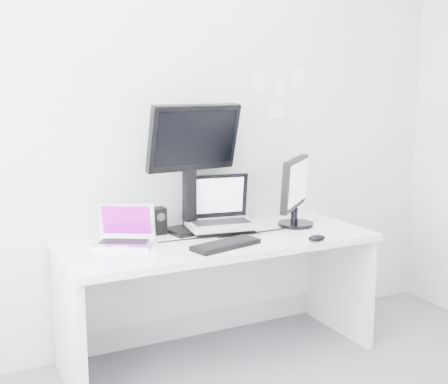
{
  "coord_description": "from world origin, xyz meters",
  "views": [
    {
      "loc": [
        -1.42,
        -1.65,
        1.58
      ],
      "look_at": [
        0.02,
        1.23,
        1.0
      ],
      "focal_mm": 46.68,
      "sensor_mm": 36.0,
      "label": 1
    }
  ],
  "objects": [
    {
      "name": "back_wall",
      "position": [
        0.0,
        1.6,
        1.35
      ],
      "size": [
        3.6,
        0.0,
        3.6
      ],
      "primitive_type": "plane",
      "rotation": [
        1.57,
        0.0,
        0.0
      ],
      "color": "silver",
      "rests_on": "ground"
    },
    {
      "name": "desk",
      "position": [
        0.0,
        1.25,
        0.36
      ],
      "size": [
        1.8,
        0.7,
        0.73
      ],
      "primitive_type": "cube",
      "color": "white",
      "rests_on": "ground"
    },
    {
      "name": "macbook",
      "position": [
        -0.54,
        1.34,
        0.85
      ],
      "size": [
        0.39,
        0.36,
        0.24
      ],
      "primitive_type": "cube",
      "rotation": [
        0.0,
        0.0,
        -0.52
      ],
      "color": "silver",
      "rests_on": "desk"
    },
    {
      "name": "speaker",
      "position": [
        -0.27,
        1.5,
        0.81
      ],
      "size": [
        0.09,
        0.09,
        0.16
      ],
      "primitive_type": "cube",
      "rotation": [
        0.0,
        0.0,
        0.2
      ],
      "color": "black",
      "rests_on": "desk"
    },
    {
      "name": "dell_laptop",
      "position": [
        0.08,
        1.37,
        0.9
      ],
      "size": [
        0.45,
        0.38,
        0.34
      ],
      "primitive_type": "cube",
      "rotation": [
        0.0,
        0.0,
        -0.14
      ],
      "color": "#ACAEB3",
      "rests_on": "desk"
    },
    {
      "name": "rear_monitor",
      "position": [
        -0.07,
        1.46,
        1.12
      ],
      "size": [
        0.59,
        0.28,
        0.78
      ],
      "primitive_type": "cube",
      "rotation": [
        0.0,
        0.0,
        0.13
      ],
      "color": "black",
      "rests_on": "desk"
    },
    {
      "name": "samsung_monitor",
      "position": [
        0.56,
        1.31,
        0.95
      ],
      "size": [
        0.5,
        0.49,
        0.44
      ],
      "primitive_type": "cube",
      "rotation": [
        0.0,
        0.0,
        0.75
      ],
      "color": "black",
      "rests_on": "desk"
    },
    {
      "name": "keyboard",
      "position": [
        -0.05,
        1.06,
        0.74
      ],
      "size": [
        0.42,
        0.23,
        0.03
      ],
      "primitive_type": "cube",
      "rotation": [
        0.0,
        0.0,
        0.25
      ],
      "color": "black",
      "rests_on": "desk"
    },
    {
      "name": "mouse",
      "position": [
        0.46,
        0.95,
        0.75
      ],
      "size": [
        0.11,
        0.07,
        0.04
      ],
      "primitive_type": "ellipsoid",
      "rotation": [
        0.0,
        0.0,
        0.05
      ],
      "color": "black",
      "rests_on": "desk"
    },
    {
      "name": "wall_note_0",
      "position": [
        0.45,
        1.59,
        1.62
      ],
      "size": [
        0.1,
        0.0,
        0.14
      ],
      "primitive_type": "cube",
      "color": "white",
      "rests_on": "back_wall"
    },
    {
      "name": "wall_note_1",
      "position": [
        0.6,
        1.59,
        1.58
      ],
      "size": [
        0.09,
        0.0,
        0.13
      ],
      "primitive_type": "cube",
      "color": "white",
      "rests_on": "back_wall"
    },
    {
      "name": "wall_note_2",
      "position": [
        0.75,
        1.59,
        1.63
      ],
      "size": [
        0.1,
        0.0,
        0.14
      ],
      "primitive_type": "cube",
      "color": "white",
      "rests_on": "back_wall"
    },
    {
      "name": "wall_note_3",
      "position": [
        0.58,
        1.59,
        1.42
      ],
      "size": [
        0.11,
        0.0,
        0.08
      ],
      "primitive_type": "cube",
      "color": "white",
      "rests_on": "back_wall"
    }
  ]
}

